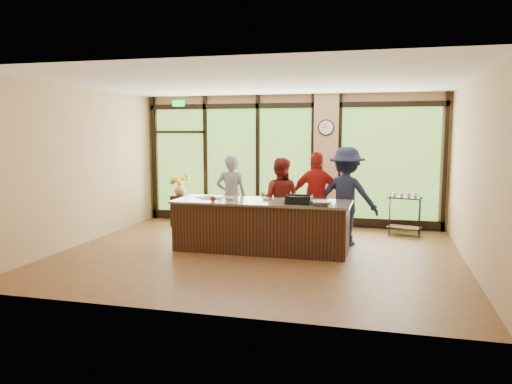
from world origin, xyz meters
The scene contains 25 objects.
floor centered at (0.00, 0.00, 0.00)m, with size 7.00×7.00×0.00m, color brown.
ceiling centered at (0.00, 0.00, 3.00)m, with size 7.00×7.00×0.00m, color silver.
back_wall centered at (0.00, 3.00, 1.50)m, with size 7.00×7.00×0.00m, color tan.
left_wall centered at (-3.50, 0.00, 1.50)m, with size 6.00×6.00×0.00m, color tan.
right_wall centered at (3.50, 0.00, 1.50)m, with size 6.00×6.00×0.00m, color tan.
window_wall centered at (0.16, 2.95, 1.39)m, with size 6.90×0.12×3.00m.
island_base centered at (0.00, 0.30, 0.44)m, with size 3.10×1.00×0.88m, color black.
countertop centered at (0.00, 0.30, 0.90)m, with size 3.20×1.10×0.04m, color #6C6359.
wall_clock centered at (0.85, 2.87, 2.25)m, with size 0.36×0.04×0.36m.
cook_left centered at (-0.83, 1.13, 0.85)m, with size 0.62×0.41×1.70m, color gray.
cook_midleft centered at (0.18, 1.08, 0.83)m, with size 0.81×0.63×1.66m, color maroon.
cook_midright centered at (0.89, 1.15, 0.89)m, with size 1.04×0.43×1.78m, color maroon.
cook_right centered at (1.45, 1.16, 0.94)m, with size 1.21×0.70×1.87m, color #191E38.
roasting_pan centered at (0.72, 0.07, 0.96)m, with size 0.43×0.34×0.08m, color black.
mixing_bowl centered at (1.13, -0.07, 0.96)m, with size 0.34×0.34×0.08m, color silver.
cutting_board_left centered at (-0.98, 0.35, 0.93)m, with size 0.36×0.27×0.01m, color #3F832F.
cutting_board_center centered at (-1.09, 0.46, 0.93)m, with size 0.36×0.27×0.01m, color gold.
cutting_board_right centered at (0.89, 0.28, 0.93)m, with size 0.36×0.27×0.01m, color gold.
prep_bowl_near centered at (-0.59, 0.24, 0.95)m, with size 0.17×0.17×0.05m, color white.
prep_bowl_mid centered at (0.04, 0.40, 0.94)m, with size 0.12×0.12×0.04m, color white.
prep_bowl_far centered at (0.63, 0.77, 0.93)m, with size 0.12×0.12×0.03m, color white.
red_ramekin centered at (-0.84, 0.01, 0.96)m, with size 0.10×0.10×0.08m, color #A11510.
flower_stand centered at (-2.40, 2.18, 0.35)m, with size 0.35×0.35×0.71m, color black.
flower_vase centered at (-2.40, 2.18, 0.85)m, with size 0.27×0.27×0.28m, color #988253.
bar_cart centered at (2.57, 2.32, 0.54)m, with size 0.73×0.53×0.90m.
Camera 1 is at (2.13, -8.39, 2.17)m, focal length 35.00 mm.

